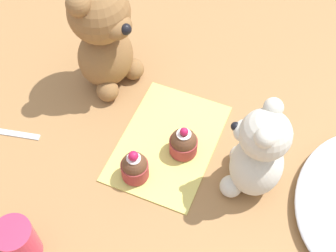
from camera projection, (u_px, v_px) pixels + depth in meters
ground_plane at (168, 143)px, 0.89m from camera, size 4.00×4.00×0.00m
knitted_placemat at (168, 142)px, 0.88m from camera, size 0.25×0.17×0.01m
teddy_bear_cream at (258, 154)px, 0.77m from camera, size 0.11×0.10×0.20m
teddy_bear_tan at (104, 36)px, 0.88m from camera, size 0.14×0.14×0.25m
cupcake_near_cream_bear at (183, 143)px, 0.85m from camera, size 0.05×0.05×0.07m
cupcake_near_tan_bear at (135, 167)px, 0.82m from camera, size 0.05×0.05×0.07m
juice_glass at (18, 242)px, 0.73m from camera, size 0.06×0.06×0.08m
teaspoon at (9, 132)px, 0.90m from camera, size 0.04×0.12×0.01m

